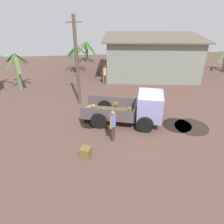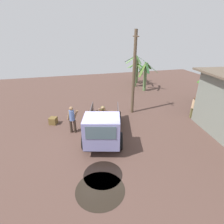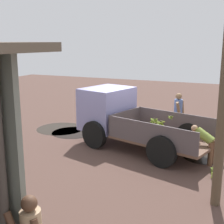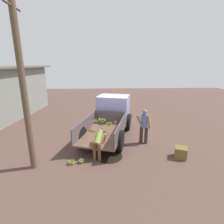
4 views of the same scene
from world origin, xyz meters
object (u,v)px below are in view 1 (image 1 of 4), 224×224
person_worker_loading (88,110)px  banana_bunch_on_ground_1 (82,111)px  person_foreground_visitor (113,124)px  person_bystander_near_shed (105,74)px  cargo_truck (140,108)px  wooden_crate_0 (86,152)px  utility_pole (77,62)px  banana_bunch_on_ground_0 (82,114)px

person_worker_loading → banana_bunch_on_ground_1: 1.30m
person_foreground_visitor → person_worker_loading: size_ratio=1.53×
person_foreground_visitor → banana_bunch_on_ground_1: (-1.74, 3.27, -0.86)m
person_bystander_near_shed → cargo_truck: bearing=-162.0°
cargo_truck → wooden_crate_0: 4.38m
cargo_truck → person_bystander_near_shed: 7.21m
cargo_truck → person_bystander_near_shed: size_ratio=3.05×
utility_pole → person_worker_loading: size_ratio=5.25×
banana_bunch_on_ground_1 → wooden_crate_0: bearing=-86.4°
person_foreground_visitor → banana_bunch_on_ground_1: bearing=-45.9°
cargo_truck → person_foreground_visitor: size_ratio=2.88×
cargo_truck → utility_pole: 5.27m
person_foreground_visitor → wooden_crate_0: (-1.46, -1.26, -0.73)m
person_worker_loading → utility_pole: bearing=118.1°
cargo_truck → banana_bunch_on_ground_0: (-3.52, 1.38, -0.94)m
person_worker_loading → person_bystander_near_shed: 6.53m
utility_pole → person_bystander_near_shed: 4.90m
person_worker_loading → banana_bunch_on_ground_0: bearing=134.1°
utility_pole → person_bystander_near_shed: bearing=61.4°
utility_pole → person_worker_loading: 3.45m
person_foreground_visitor → banana_bunch_on_ground_0: bearing=-43.6°
banana_bunch_on_ground_1 → cargo_truck: bearing=-26.2°
person_foreground_visitor → banana_bunch_on_ground_0: person_foreground_visitor is taller
person_foreground_visitor → person_worker_loading: (-1.29, 2.20, -0.28)m
person_bystander_near_shed → banana_bunch_on_ground_1: person_bystander_near_shed is taller
person_worker_loading → person_bystander_near_shed: size_ratio=0.69×
banana_bunch_on_ground_0 → banana_bunch_on_ground_1: size_ratio=0.92×
utility_pole → person_bystander_near_shed: utility_pole is taller
person_bystander_near_shed → utility_pole: bearing=156.6°
person_bystander_near_shed → wooden_crate_0: size_ratio=3.48×
cargo_truck → banana_bunch_on_ground_1: size_ratio=18.81×
utility_pole → banana_bunch_on_ground_0: utility_pole is taller
person_worker_loading → wooden_crate_0: person_worker_loading is taller
person_foreground_visitor → person_bystander_near_shed: person_foreground_visitor is taller
utility_pole → wooden_crate_0: utility_pole is taller
banana_bunch_on_ground_0 → wooden_crate_0: wooden_crate_0 is taller
utility_pole → banana_bunch_on_ground_0: (0.20, -1.78, -2.93)m
utility_pole → banana_bunch_on_ground_1: size_ratio=22.36×
wooden_crate_0 → banana_bunch_on_ground_1: bearing=93.6°
banana_bunch_on_ground_0 → cargo_truck: bearing=-21.4°
utility_pole → person_worker_loading: (0.60, -2.47, -2.34)m
banana_bunch_on_ground_0 → person_bystander_near_shed: bearing=71.3°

